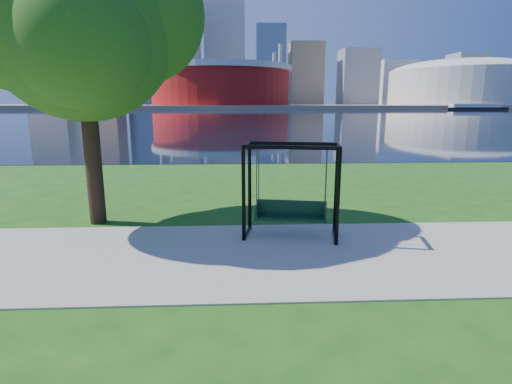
{
  "coord_description": "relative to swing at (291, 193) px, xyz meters",
  "views": [
    {
      "loc": [
        -0.67,
        -8.09,
        3.02
      ],
      "look_at": [
        -0.29,
        0.0,
        1.21
      ],
      "focal_mm": 28.0,
      "sensor_mm": 36.0,
      "label": 1
    }
  ],
  "objects": [
    {
      "name": "far_bank",
      "position": [
        -0.53,
        305.37,
        -0.04
      ],
      "size": [
        900.0,
        228.0,
        2.0
      ],
      "primitive_type": "cube",
      "color": "#937F60",
      "rests_on": "ground"
    },
    {
      "name": "swing",
      "position": [
        0.0,
        0.0,
        0.0
      ],
      "size": [
        2.24,
        1.3,
        2.16
      ],
      "rotation": [
        0.0,
        0.0,
        -0.19
      ],
      "color": "black",
      "rests_on": "ground"
    },
    {
      "name": "barge",
      "position": [
        111.56,
        179.56,
        0.21
      ],
      "size": [
        28.13,
        9.65,
        2.76
      ],
      "rotation": [
        0.0,
        0.0,
        -0.08
      ],
      "color": "black",
      "rests_on": "river"
    },
    {
      "name": "skyline",
      "position": [
        -4.8,
        318.77,
        34.85
      ],
      "size": [
        392.0,
        66.0,
        96.5
      ],
      "color": "gray",
      "rests_on": "far_bank"
    },
    {
      "name": "arena",
      "position": [
        134.47,
        234.37,
        14.83
      ],
      "size": [
        84.0,
        84.0,
        26.56
      ],
      "color": "beige",
      "rests_on": "far_bank"
    },
    {
      "name": "ground",
      "position": [
        -0.53,
        -0.63,
        -1.04
      ],
      "size": [
        900.0,
        900.0,
        0.0
      ],
      "primitive_type": "plane",
      "color": "#1E5114",
      "rests_on": "ground"
    },
    {
      "name": "path",
      "position": [
        -0.53,
        -1.13,
        -1.03
      ],
      "size": [
        120.0,
        4.0,
        0.03
      ],
      "primitive_type": "cube",
      "color": "#9E937F",
      "rests_on": "ground"
    },
    {
      "name": "river",
      "position": [
        -0.53,
        101.37,
        -1.03
      ],
      "size": [
        900.0,
        180.0,
        0.02
      ],
      "primitive_type": "cube",
      "color": "black",
      "rests_on": "ground"
    },
    {
      "name": "stadium",
      "position": [
        -10.53,
        234.37,
        13.18
      ],
      "size": [
        83.0,
        83.0,
        32.0
      ],
      "color": "maroon",
      "rests_on": "far_bank"
    },
    {
      "name": "park_tree",
      "position": [
        -4.87,
        1.44,
        3.86
      ],
      "size": [
        5.69,
        5.14,
        7.06
      ],
      "color": "black",
      "rests_on": "ground"
    }
  ]
}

